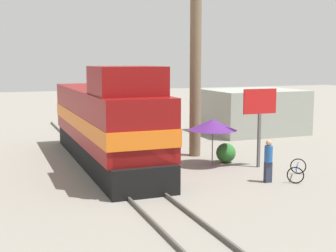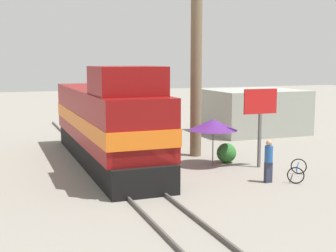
# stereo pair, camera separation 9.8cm
# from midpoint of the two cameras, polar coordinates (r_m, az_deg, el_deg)

# --- Properties ---
(ground_plane) EXTENTS (120.00, 120.00, 0.00)m
(ground_plane) POSITION_cam_midpoint_polar(r_m,az_deg,el_deg) (20.13, -5.21, -6.65)
(ground_plane) COLOR gray
(rail_near) EXTENTS (0.08, 39.50, 0.15)m
(rail_near) POSITION_cam_midpoint_polar(r_m,az_deg,el_deg) (19.94, -7.22, -6.61)
(rail_near) COLOR #4C4742
(rail_near) RESTS_ON ground_plane
(rail_far) EXTENTS (0.08, 39.50, 0.15)m
(rail_far) POSITION_cam_midpoint_polar(r_m,az_deg,el_deg) (20.31, -3.26, -6.28)
(rail_far) COLOR #4C4742
(rail_far) RESTS_ON ground_plane
(locomotive) EXTENTS (2.93, 13.22, 4.85)m
(locomotive) POSITION_cam_midpoint_polar(r_m,az_deg,el_deg) (22.97, -7.57, 0.29)
(locomotive) COLOR black
(locomotive) RESTS_ON ground_plane
(utility_pole) EXTENTS (1.80, 0.60, 10.95)m
(utility_pole) POSITION_cam_midpoint_polar(r_m,az_deg,el_deg) (24.72, 3.27, 8.97)
(utility_pole) COLOR #726047
(utility_pole) RESTS_ON ground_plane
(vendor_umbrella) EXTENTS (2.33, 2.33, 2.27)m
(vendor_umbrella) POSITION_cam_midpoint_polar(r_m,az_deg,el_deg) (22.62, 5.34, 0.16)
(vendor_umbrella) COLOR #4C4C4C
(vendor_umbrella) RESTS_ON ground_plane
(billboard_sign) EXTENTS (1.75, 0.12, 3.76)m
(billboard_sign) POSITION_cam_midpoint_polar(r_m,az_deg,el_deg) (22.49, 11.00, 2.09)
(billboard_sign) COLOR #595959
(billboard_sign) RESTS_ON ground_plane
(shrub_cluster) EXTENTS (0.98, 0.98, 0.98)m
(shrub_cluster) POSITION_cam_midpoint_polar(r_m,az_deg,el_deg) (23.61, 6.95, -3.26)
(shrub_cluster) COLOR #2D722D
(shrub_cluster) RESTS_ON ground_plane
(person_bystander) EXTENTS (0.34, 0.34, 1.82)m
(person_bystander) POSITION_cam_midpoint_polar(r_m,az_deg,el_deg) (20.00, 12.00, -3.97)
(person_bystander) COLOR #2D3347
(person_bystander) RESTS_ON ground_plane
(bicycle) EXTENTS (1.71, 1.85, 0.71)m
(bicycle) POSITION_cam_midpoint_polar(r_m,az_deg,el_deg) (21.07, 15.31, -5.23)
(bicycle) COLOR black
(bicycle) RESTS_ON ground_plane
(building_block_distant) EXTENTS (6.32, 5.12, 3.04)m
(building_block_distant) POSITION_cam_midpoint_polar(r_m,az_deg,el_deg) (33.39, 10.24, 1.77)
(building_block_distant) COLOR #999E93
(building_block_distant) RESTS_ON ground_plane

